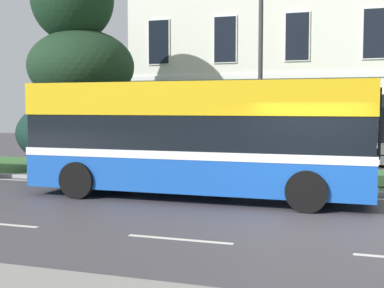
{
  "coord_description": "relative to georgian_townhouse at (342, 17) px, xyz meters",
  "views": [
    {
      "loc": [
        1.09,
        -10.52,
        2.42
      ],
      "look_at": [
        -3.6,
        3.82,
        1.3
      ],
      "focal_mm": 48.72,
      "sensor_mm": 36.0,
      "label": 1
    }
  ],
  "objects": [
    {
      "name": "street_lamp_post",
      "position": [
        -1.92,
        -10.83,
        -2.99
      ],
      "size": [
        0.36,
        0.24,
        6.25
      ],
      "color": "#333338",
      "rests_on": "ground_plane"
    },
    {
      "name": "ground_plane",
      "position": [
        -0.03,
        -15.19,
        -6.74
      ],
      "size": [
        60.0,
        56.0,
        0.18
      ],
      "color": "#454147"
    },
    {
      "name": "georgian_townhouse",
      "position": [
        0.0,
        0.0,
        0.0
      ],
      "size": [
        18.14,
        10.94,
        13.12
      ],
      "color": "silver",
      "rests_on": "ground_plane"
    },
    {
      "name": "evergreen_tree",
      "position": [
        -8.69,
        -9.81,
        -3.58
      ],
      "size": [
        4.88,
        4.88,
        7.68
      ],
      "color": "#423328",
      "rests_on": "ground_plane"
    },
    {
      "name": "iron_verge_railing",
      "position": [
        -0.0,
        -11.71,
        -6.1
      ],
      "size": [
        12.77,
        0.04,
        0.97
      ],
      "color": "black",
      "rests_on": "ground_plane"
    },
    {
      "name": "single_decker_bus",
      "position": [
        -3.02,
        -13.61,
        -5.14
      ],
      "size": [
        8.94,
        2.68,
        3.0
      ],
      "rotation": [
        0.0,
        0.0,
        0.01
      ],
      "color": "#1850B3",
      "rests_on": "ground_plane"
    }
  ]
}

